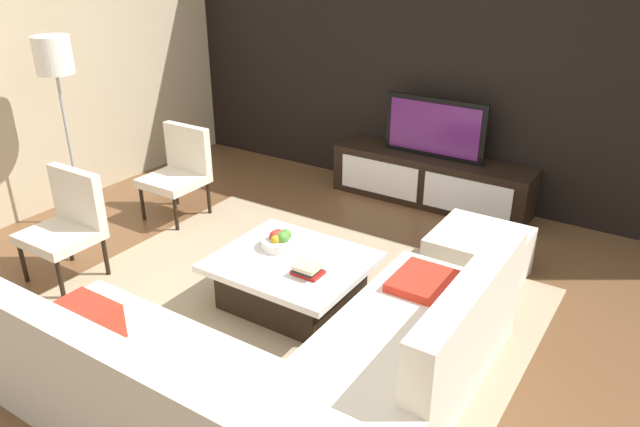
{
  "coord_description": "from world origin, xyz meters",
  "views": [
    {
      "loc": [
        2.16,
        -3.01,
        2.53
      ],
      "look_at": [
        -0.14,
        0.55,
        0.56
      ],
      "focal_mm": 33.91,
      "sensor_mm": 36.0,
      "label": 1
    }
  ],
  "objects": [
    {
      "name": "side_wall_left",
      "position": [
        -3.2,
        0.2,
        1.4
      ],
      "size": [
        0.12,
        5.2,
        2.8
      ],
      "primitive_type": "cube",
      "color": "#C6B28E",
      "rests_on": "ground"
    },
    {
      "name": "fruit_bowl",
      "position": [
        -0.28,
        0.2,
        0.44
      ],
      "size": [
        0.28,
        0.28,
        0.14
      ],
      "color": "silver",
      "rests_on": "coffee_table"
    },
    {
      "name": "area_rug",
      "position": [
        -0.1,
        0.0,
        0.01
      ],
      "size": [
        3.39,
        2.79,
        0.01
      ],
      "primitive_type": "cube",
      "color": "tan",
      "rests_on": "ground"
    },
    {
      "name": "media_console",
      "position": [
        0.0,
        2.4,
        0.25
      ],
      "size": [
        2.04,
        0.47,
        0.5
      ],
      "color": "black",
      "rests_on": "ground"
    },
    {
      "name": "feature_wall_back",
      "position": [
        0.0,
        2.7,
        1.4
      ],
      "size": [
        6.4,
        0.12,
        2.8
      ],
      "primitive_type": "cube",
      "color": "black",
      "rests_on": "ground"
    },
    {
      "name": "book_stack",
      "position": [
        0.12,
        -0.02,
        0.42
      ],
      "size": [
        0.2,
        0.17,
        0.08
      ],
      "color": "maroon",
      "rests_on": "coffee_table"
    },
    {
      "name": "ottoman",
      "position": [
        0.93,
        1.2,
        0.2
      ],
      "size": [
        0.7,
        0.7,
        0.4
      ],
      "primitive_type": "cube",
      "color": "beige",
      "rests_on": "ground"
    },
    {
      "name": "coffee_table",
      "position": [
        -0.1,
        0.1,
        0.2
      ],
      "size": [
        1.08,
        0.93,
        0.38
      ],
      "color": "black",
      "rests_on": "ground"
    },
    {
      "name": "television",
      "position": [
        0.0,
        2.4,
        0.8
      ],
      "size": [
        1.04,
        0.06,
        0.59
      ],
      "color": "black",
      "rests_on": "media_console"
    },
    {
      "name": "sectional_couch",
      "position": [
        0.51,
        -0.88,
        0.27
      ],
      "size": [
        2.4,
        2.35,
        0.79
      ],
      "color": "beige",
      "rests_on": "ground"
    },
    {
      "name": "floor_lamp",
      "position": [
        -2.61,
        0.15,
        1.47
      ],
      "size": [
        0.32,
        0.32,
        1.74
      ],
      "color": "#A5A5AA",
      "rests_on": "ground"
    },
    {
      "name": "accent_chair_far",
      "position": [
        -1.93,
        0.83,
        0.49
      ],
      "size": [
        0.53,
        0.52,
        0.87
      ],
      "rotation": [
        0.0,
        0.0,
        -0.19
      ],
      "color": "black",
      "rests_on": "ground"
    },
    {
      "name": "accent_chair_near",
      "position": [
        -1.83,
        -0.49,
        0.49
      ],
      "size": [
        0.55,
        0.5,
        0.87
      ],
      "rotation": [
        0.0,
        0.0,
        0.04
      ],
      "color": "black",
      "rests_on": "ground"
    },
    {
      "name": "ground_plane",
      "position": [
        0.0,
        0.0,
        0.0
      ],
      "size": [
        14.0,
        14.0,
        0.0
      ],
      "primitive_type": "plane",
      "color": "brown"
    }
  ]
}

